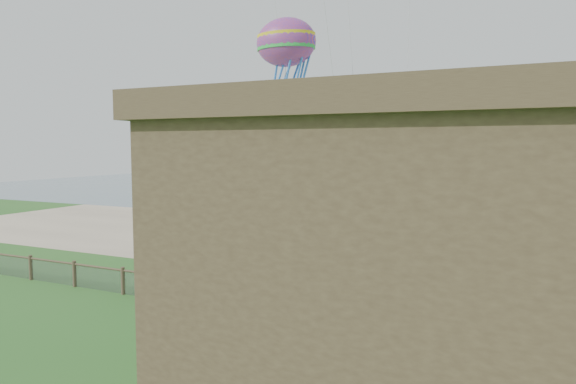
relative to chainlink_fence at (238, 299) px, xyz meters
name	(u,v)px	position (x,y,z in m)	size (l,w,h in m)	color
ground	(135,371)	(0.00, -6.00, -0.55)	(160.00, 160.00, 0.00)	#296322
sand_beach	(358,244)	(0.00, 16.00, -0.55)	(72.00, 20.00, 0.02)	tan
ocean	(448,193)	(0.00, 60.00, -0.55)	(160.00, 68.00, 0.02)	slate
chainlink_fence	(238,299)	(0.00, 0.00, 0.00)	(36.20, 0.20, 1.25)	#493E29
octopus_kite	(286,75)	(-2.78, 10.42, 10.30)	(3.62, 2.56, 7.45)	#FF4D28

